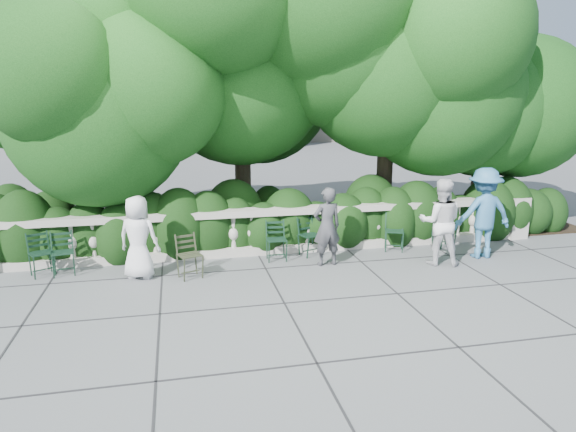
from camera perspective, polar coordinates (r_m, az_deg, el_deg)
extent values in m
plane|color=#515459|center=(9.58, 1.29, -7.17)|extent=(90.00, 90.00, 0.00)
cube|color=#9E998E|center=(11.22, -0.88, -3.62)|extent=(12.00, 0.32, 0.18)
cube|color=#9E998E|center=(11.00, -0.89, 0.57)|extent=(12.00, 0.36, 0.14)
cube|color=#9E998E|center=(13.47, 23.98, -0.12)|extent=(0.44, 0.44, 1.00)
cylinder|color=#3F3023|center=(12.42, -20.90, 3.36)|extent=(0.40, 0.40, 2.80)
ellipsoid|color=#0E350E|center=(11.84, -22.12, 13.93)|extent=(5.28, 5.28, 3.96)
cylinder|color=#3F3023|center=(12.93, -5.05, 5.87)|extent=(0.40, 0.40, 3.40)
ellipsoid|color=#0E350E|center=(12.37, -4.99, 18.27)|extent=(6.24, 6.24, 4.68)
cylinder|color=#3F3023|center=(13.20, 10.68, 4.97)|extent=(0.40, 0.40, 3.00)
ellipsoid|color=#0E350E|center=(12.67, 11.99, 15.56)|extent=(5.52, 5.52, 4.14)
cylinder|color=#3F3023|center=(15.07, 20.49, 4.59)|extent=(0.40, 0.40, 2.60)
ellipsoid|color=#0E350E|center=(14.60, 22.02, 12.51)|extent=(4.80, 4.80, 3.60)
imported|color=silver|center=(9.89, -16.29, -2.30)|extent=(0.90, 0.76, 1.57)
imported|color=#3B3B40|center=(10.24, 4.35, -1.20)|extent=(0.62, 0.45, 1.59)
imported|color=silver|center=(10.71, 16.57, -0.63)|extent=(1.03, 0.93, 1.75)
imported|color=teal|center=(11.44, 20.88, 0.30)|extent=(1.26, 0.76, 1.90)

